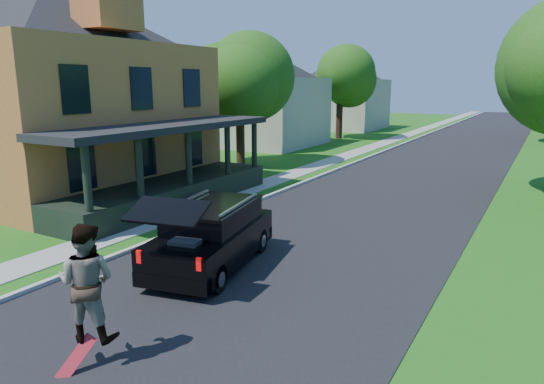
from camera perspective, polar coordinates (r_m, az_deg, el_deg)
The scene contains 13 objects.
ground at distance 10.80m, azimuth -5.82°, elevation -12.58°, with size 140.00×140.00×0.00m, color #1F6414.
street at distance 28.84m, azimuth 18.04°, elevation 2.86°, with size 8.00×120.00×0.02m, color black.
curb at distance 29.92m, azimuth 10.44°, elevation 3.61°, with size 0.15×120.00×0.12m, color #AEAEA9.
sidewalk at distance 30.46m, azimuth 7.69°, elevation 3.86°, with size 1.30×120.00×0.03m, color gray.
front_walk at distance 21.15m, azimuth -17.34°, elevation -0.48°, with size 6.50×1.20×0.03m, color gray.
main_house at distance 23.19m, azimuth -23.87°, elevation 12.41°, with size 15.56×15.56×10.10m.
neighbor_house_mid at distance 37.26m, azimuth -1.23°, elevation 12.02°, with size 12.78×12.78×8.30m.
neighbor_house_far at distance 51.62m, azimuth 8.21°, elevation 12.07°, with size 12.78×12.78×8.30m.
black_suv at distance 12.40m, azimuth -7.14°, elevation -5.10°, with size 2.64×4.93×2.18m.
skateboarder at distance 8.58m, azimuth -20.98°, elevation -9.86°, with size 1.18×1.06×1.99m.
skateboard at distance 8.88m, azimuth -22.00°, elevation -17.76°, with size 0.33×0.65×0.67m.
tree_left_mid at distance 28.14m, azimuth -3.86°, elevation 13.28°, with size 5.33×5.31×7.65m.
tree_left_far at distance 42.13m, azimuth 8.05°, elevation 13.82°, with size 5.38×5.28×8.34m.
Camera 1 is at (5.78, -7.88, 4.59)m, focal length 32.00 mm.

